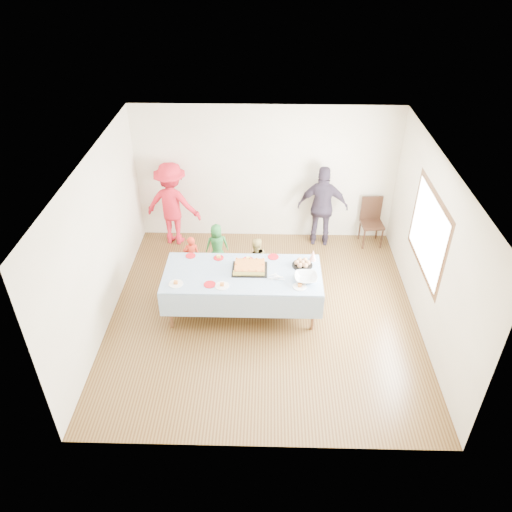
{
  "coord_description": "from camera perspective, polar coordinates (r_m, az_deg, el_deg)",
  "views": [
    {
      "loc": [
        0.04,
        -6.27,
        5.47
      ],
      "look_at": [
        -0.13,
        0.3,
        0.95
      ],
      "focal_mm": 35.0,
      "sensor_mm": 36.0,
      "label": 1
    }
  ],
  "objects": [
    {
      "name": "adult_right",
      "position": [
        9.72,
        7.63,
        5.61
      ],
      "size": [
        1.0,
        0.5,
        1.65
      ],
      "primitive_type": "imported",
      "rotation": [
        0.0,
        0.0,
        3.04
      ],
      "color": "#342A3A",
      "rests_on": "ground"
    },
    {
      "name": "rolls_tray",
      "position": [
        8.07,
        5.32,
        -0.86
      ],
      "size": [
        0.33,
        0.33,
        0.1
      ],
      "color": "black",
      "rests_on": "party_table"
    },
    {
      "name": "plate_white_right",
      "position": [
        7.64,
        5.01,
        -3.5
      ],
      "size": [
        0.21,
        0.21,
        0.01
      ],
      "primitive_type": "cylinder",
      "color": "white",
      "rests_on": "party_table"
    },
    {
      "name": "plate_red_far_c",
      "position": [
        8.18,
        -0.91,
        -0.44
      ],
      "size": [
        0.18,
        0.18,
        0.01
      ],
      "primitive_type": "cylinder",
      "color": "red",
      "rests_on": "party_table"
    },
    {
      "name": "room_walls",
      "position": [
        7.29,
        1.4,
        3.96
      ],
      "size": [
        5.04,
        5.04,
        2.72
      ],
      "color": "beige",
      "rests_on": "ground"
    },
    {
      "name": "ground",
      "position": [
        8.32,
        0.85,
        -6.61
      ],
      "size": [
        5.0,
        5.0,
        0.0
      ],
      "primitive_type": "plane",
      "color": "#472C14",
      "rests_on": "ground"
    },
    {
      "name": "toddler_right",
      "position": [
        8.76,
        -0.06,
        -0.53
      ],
      "size": [
        0.5,
        0.43,
        0.89
      ],
      "primitive_type": "imported",
      "rotation": [
        0.0,
        0.0,
        3.39
      ],
      "color": "tan",
      "rests_on": "ground"
    },
    {
      "name": "dining_chair",
      "position": [
        10.09,
        13.06,
        4.22
      ],
      "size": [
        0.45,
        0.45,
        0.96
      ],
      "rotation": [
        0.0,
        0.0,
        0.09
      ],
      "color": "black",
      "rests_on": "ground"
    },
    {
      "name": "birthday_cake",
      "position": [
        7.94,
        -0.72,
        -1.31
      ],
      "size": [
        0.56,
        0.43,
        0.1
      ],
      "color": "black",
      "rests_on": "party_table"
    },
    {
      "name": "plate_red_far_d",
      "position": [
        8.26,
        1.99,
        -0.09
      ],
      "size": [
        0.18,
        0.18,
        0.01
      ],
      "primitive_type": "cylinder",
      "color": "red",
      "rests_on": "party_table"
    },
    {
      "name": "plate_red_far_b",
      "position": [
        8.25,
        -4.29,
        -0.21
      ],
      "size": [
        0.17,
        0.17,
        0.01
      ],
      "primitive_type": "cylinder",
      "color": "red",
      "rests_on": "party_table"
    },
    {
      "name": "party_hat",
      "position": [
        8.19,
        6.53,
        0.1
      ],
      "size": [
        0.11,
        0.11,
        0.19
      ],
      "primitive_type": "cone",
      "color": "white",
      "rests_on": "party_table"
    },
    {
      "name": "party_table",
      "position": [
        7.93,
        -1.57,
        -2.27
      ],
      "size": [
        2.5,
        1.1,
        0.78
      ],
      "color": "#58331E",
      "rests_on": "ground"
    },
    {
      "name": "plate_red_near",
      "position": [
        7.68,
        -5.31,
        -3.26
      ],
      "size": [
        0.19,
        0.19,
        0.01
      ],
      "primitive_type": "cylinder",
      "color": "red",
      "rests_on": "party_table"
    },
    {
      "name": "toddler_left",
      "position": [
        9.02,
        -7.35,
        -0.01
      ],
      "size": [
        0.33,
        0.25,
        0.81
      ],
      "primitive_type": "imported",
      "rotation": [
        0.0,
        0.0,
        3.33
      ],
      "color": "red",
      "rests_on": "ground"
    },
    {
      "name": "toddler_mid",
      "position": [
        9.2,
        -4.47,
        1.19
      ],
      "size": [
        0.47,
        0.35,
        0.87
      ],
      "primitive_type": "imported",
      "rotation": [
        0.0,
        0.0,
        3.34
      ],
      "color": "#236A2D",
      "rests_on": "ground"
    },
    {
      "name": "fork_pile",
      "position": [
        7.77,
        2.31,
        -2.37
      ],
      "size": [
        0.24,
        0.18,
        0.07
      ],
      "primitive_type": null,
      "color": "white",
      "rests_on": "party_table"
    },
    {
      "name": "adult_left",
      "position": [
        9.83,
        -9.53,
        5.89
      ],
      "size": [
        1.19,
        0.83,
        1.68
      ],
      "primitive_type": "imported",
      "rotation": [
        0.0,
        0.0,
        2.94
      ],
      "color": "red",
      "rests_on": "ground"
    },
    {
      "name": "plate_white_mid",
      "position": [
        7.64,
        -3.89,
        -3.42
      ],
      "size": [
        0.22,
        0.22,
        0.01
      ],
      "primitive_type": "cylinder",
      "color": "white",
      "rests_on": "party_table"
    },
    {
      "name": "punch_bowl",
      "position": [
        7.75,
        5.72,
        -2.52
      ],
      "size": [
        0.36,
        0.36,
        0.09
      ],
      "primitive_type": "imported",
      "color": "silver",
      "rests_on": "party_table"
    },
    {
      "name": "plate_white_left",
      "position": [
        7.76,
        -9.13,
        -3.15
      ],
      "size": [
        0.22,
        0.22,
        0.01
      ],
      "primitive_type": "cylinder",
      "color": "white",
      "rests_on": "party_table"
    },
    {
      "name": "plate_red_far_a",
      "position": [
        8.35,
        -7.49,
        0.03
      ],
      "size": [
        0.17,
        0.17,
        0.01
      ],
      "primitive_type": "cylinder",
      "color": "red",
      "rests_on": "party_table"
    }
  ]
}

